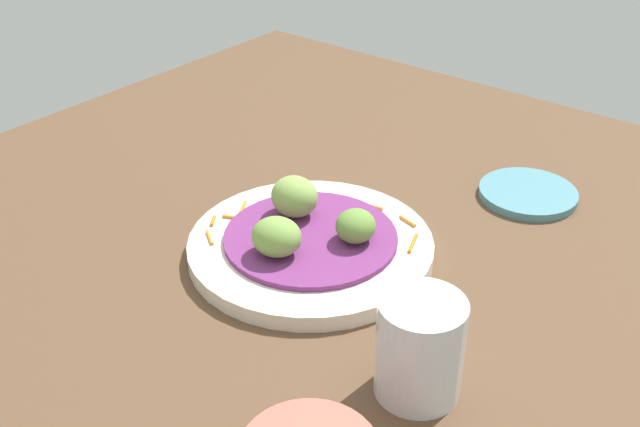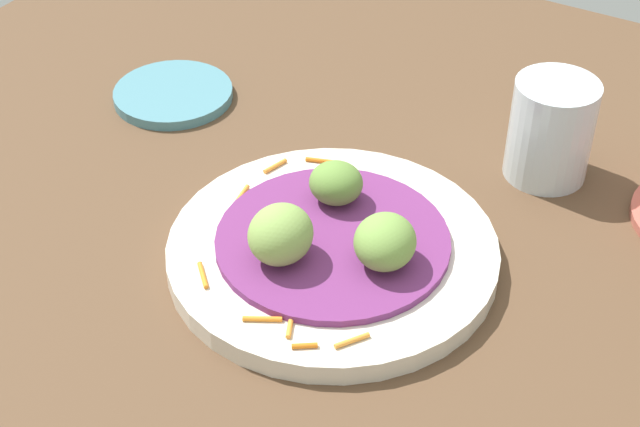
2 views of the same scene
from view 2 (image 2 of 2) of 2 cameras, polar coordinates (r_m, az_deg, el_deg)
The scene contains 9 objects.
table_surface at distance 81.76cm, azimuth -0.84°, elevation -2.96°, with size 110.00×110.00×2.00cm, color brown.
main_plate at distance 79.94cm, azimuth 0.75°, elevation -2.28°, with size 27.30×27.30×1.85cm, color silver.
cabbage_bed at distance 79.13cm, azimuth 0.75°, elevation -1.59°, with size 19.28×19.28×0.65cm, color #702D6B.
carrot_garnish at distance 78.29cm, azimuth -2.23°, elevation -2.27°, with size 21.98×18.15×0.40cm.
guac_scoop_left at distance 81.69cm, azimuth 0.95°, elevation 1.81°, with size 4.60×4.33×3.61cm, color olive.
guac_scoop_center at distance 75.77cm, azimuth -2.59°, elevation -1.13°, with size 5.04×5.52×4.71cm, color #84A851.
guac_scoop_right at distance 75.63cm, azimuth 3.94°, elevation -1.54°, with size 4.90×5.39×4.18cm, color #759E47.
side_plate_small at distance 101.72cm, azimuth -8.63°, elevation 6.96°, with size 12.23×12.23×1.06cm, color teal.
water_glass at distance 89.83cm, azimuth 13.42°, elevation 4.80°, with size 7.58×7.58×9.53cm, color silver.
Camera 2 is at (-51.79, -32.32, 55.38)cm, focal length 54.41 mm.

